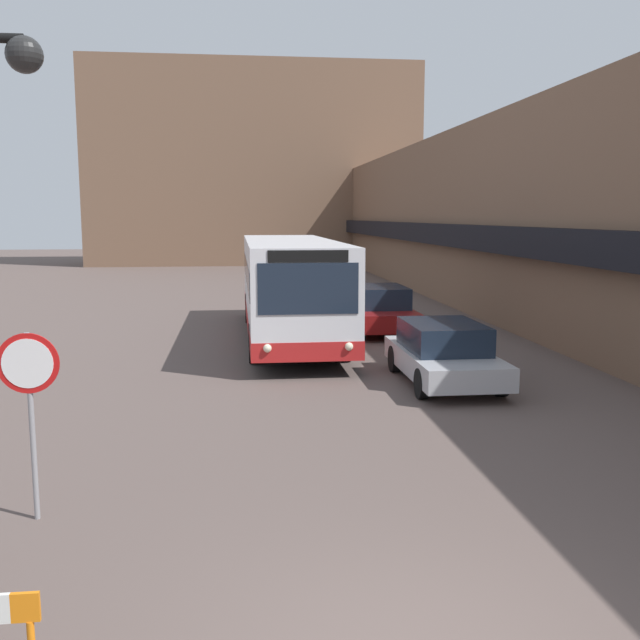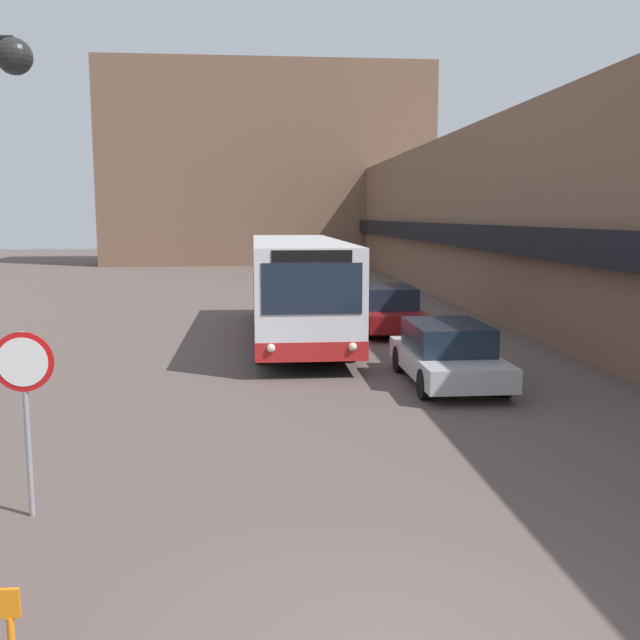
# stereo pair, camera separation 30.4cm
# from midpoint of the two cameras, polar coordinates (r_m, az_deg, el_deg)

# --- Properties ---
(building_row_right) EXTENTS (5.50, 60.00, 7.46)m
(building_row_right) POSITION_cam_midpoint_polar(r_m,az_deg,el_deg) (31.71, 14.40, 7.87)
(building_row_right) COLOR brown
(building_row_right) RESTS_ON ground_plane
(building_backdrop_far) EXTENTS (26.00, 8.00, 15.61)m
(building_backdrop_far) POSITION_cam_midpoint_polar(r_m,az_deg,el_deg) (59.41, -5.45, 12.12)
(building_backdrop_far) COLOR brown
(building_backdrop_far) RESTS_ON ground_plane
(city_bus) EXTENTS (2.71, 11.67, 3.10)m
(city_bus) POSITION_cam_midpoint_polar(r_m,az_deg,el_deg) (22.24, -2.82, 2.78)
(city_bus) COLOR silver
(city_bus) RESTS_ON ground_plane
(parked_car_front) EXTENTS (1.93, 4.29, 1.40)m
(parked_car_front) POSITION_cam_midpoint_polar(r_m,az_deg,el_deg) (16.66, 9.35, -2.60)
(parked_car_front) COLOR #B7B7BC
(parked_car_front) RESTS_ON ground_plane
(parked_car_back) EXTENTS (1.92, 4.36, 1.52)m
(parked_car_back) POSITION_cam_midpoint_polar(r_m,az_deg,el_deg) (23.79, 4.44, 0.88)
(parked_car_back) COLOR maroon
(parked_car_back) RESTS_ON ground_plane
(stop_sign) EXTENTS (0.76, 0.08, 2.41)m
(stop_sign) POSITION_cam_midpoint_polar(r_m,az_deg,el_deg) (9.64, -23.08, -4.83)
(stop_sign) COLOR gray
(stop_sign) RESTS_ON ground_plane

